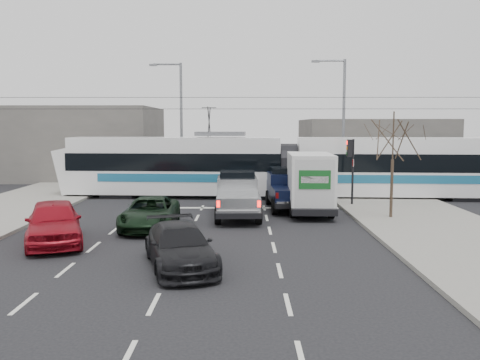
{
  "coord_description": "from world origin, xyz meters",
  "views": [
    {
      "loc": [
        0.58,
        -21.42,
        4.51
      ],
      "look_at": [
        0.4,
        3.6,
        1.8
      ],
      "focal_mm": 38.0,
      "sensor_mm": 36.0,
      "label": 1
    }
  ],
  "objects_px": {
    "red_car": "(54,222)",
    "navy_pickup": "(287,189)",
    "street_lamp_near": "(341,116)",
    "tram": "(288,166)",
    "dark_car": "(180,246)",
    "bare_tree": "(393,140)",
    "green_car": "(150,213)",
    "box_truck": "(309,183)",
    "traffic_signal": "(351,157)",
    "street_lamp_far": "(179,117)",
    "silver_pickup": "(237,194)"
  },
  "relations": [
    {
      "from": "navy_pickup",
      "to": "green_car",
      "type": "distance_m",
      "value": 8.47
    },
    {
      "from": "green_car",
      "to": "red_car",
      "type": "bearing_deg",
      "value": -139.03
    },
    {
      "from": "red_car",
      "to": "dark_car",
      "type": "distance_m",
      "value": 6.14
    },
    {
      "from": "street_lamp_near",
      "to": "green_car",
      "type": "xyz_separation_m",
      "value": [
        -10.84,
        -13.5,
        -4.43
      ]
    },
    {
      "from": "red_car",
      "to": "silver_pickup",
      "type": "bearing_deg",
      "value": 21.28
    },
    {
      "from": "bare_tree",
      "to": "silver_pickup",
      "type": "xyz_separation_m",
      "value": [
        -7.34,
        1.21,
        -2.72
      ]
    },
    {
      "from": "tram",
      "to": "navy_pickup",
      "type": "xyz_separation_m",
      "value": [
        -0.41,
        -4.06,
        -0.91
      ]
    },
    {
      "from": "street_lamp_near",
      "to": "red_car",
      "type": "bearing_deg",
      "value": -130.4
    },
    {
      "from": "traffic_signal",
      "to": "green_car",
      "type": "height_order",
      "value": "traffic_signal"
    },
    {
      "from": "bare_tree",
      "to": "green_car",
      "type": "xyz_separation_m",
      "value": [
        -11.12,
        -2.0,
        -3.11
      ]
    },
    {
      "from": "traffic_signal",
      "to": "navy_pickup",
      "type": "relative_size",
      "value": 0.69
    },
    {
      "from": "dark_car",
      "to": "bare_tree",
      "type": "bearing_deg",
      "value": 25.62
    },
    {
      "from": "traffic_signal",
      "to": "box_truck",
      "type": "bearing_deg",
      "value": -143.41
    },
    {
      "from": "traffic_signal",
      "to": "green_car",
      "type": "distance_m",
      "value": 11.84
    },
    {
      "from": "traffic_signal",
      "to": "navy_pickup",
      "type": "height_order",
      "value": "traffic_signal"
    },
    {
      "from": "red_car",
      "to": "navy_pickup",
      "type": "bearing_deg",
      "value": 20.93
    },
    {
      "from": "red_car",
      "to": "green_car",
      "type": "bearing_deg",
      "value": 22.66
    },
    {
      "from": "tram",
      "to": "green_car",
      "type": "bearing_deg",
      "value": -122.75
    },
    {
      "from": "street_lamp_near",
      "to": "silver_pickup",
      "type": "bearing_deg",
      "value": -124.43
    },
    {
      "from": "bare_tree",
      "to": "street_lamp_far",
      "type": "distance_m",
      "value": 17.97
    },
    {
      "from": "tram",
      "to": "green_car",
      "type": "relative_size",
      "value": 5.63
    },
    {
      "from": "bare_tree",
      "to": "traffic_signal",
      "type": "height_order",
      "value": "bare_tree"
    },
    {
      "from": "street_lamp_far",
      "to": "navy_pickup",
      "type": "relative_size",
      "value": 1.71
    },
    {
      "from": "traffic_signal",
      "to": "street_lamp_near",
      "type": "bearing_deg",
      "value": 83.59
    },
    {
      "from": "dark_car",
      "to": "box_truck",
      "type": "bearing_deg",
      "value": 45.86
    },
    {
      "from": "street_lamp_far",
      "to": "red_car",
      "type": "relative_size",
      "value": 1.84
    },
    {
      "from": "street_lamp_far",
      "to": "tram",
      "type": "xyz_separation_m",
      "value": [
        7.52,
        -5.98,
        -3.13
      ]
    },
    {
      "from": "traffic_signal",
      "to": "street_lamp_far",
      "type": "distance_m",
      "value": 14.47
    },
    {
      "from": "box_truck",
      "to": "red_car",
      "type": "distance_m",
      "value": 12.78
    },
    {
      "from": "bare_tree",
      "to": "dark_car",
      "type": "bearing_deg",
      "value": -137.96
    },
    {
      "from": "street_lamp_far",
      "to": "box_truck",
      "type": "relative_size",
      "value": 1.45
    },
    {
      "from": "street_lamp_far",
      "to": "silver_pickup",
      "type": "bearing_deg",
      "value": -70.09
    },
    {
      "from": "street_lamp_far",
      "to": "red_car",
      "type": "distance_m",
      "value": 19.08
    },
    {
      "from": "tram",
      "to": "navy_pickup",
      "type": "distance_m",
      "value": 4.18
    },
    {
      "from": "green_car",
      "to": "traffic_signal",
      "type": "bearing_deg",
      "value": 29.03
    },
    {
      "from": "street_lamp_near",
      "to": "tram",
      "type": "bearing_deg",
      "value": -135.02
    },
    {
      "from": "bare_tree",
      "to": "green_car",
      "type": "distance_m",
      "value": 11.72
    },
    {
      "from": "bare_tree",
      "to": "red_car",
      "type": "relative_size",
      "value": 1.02
    },
    {
      "from": "street_lamp_far",
      "to": "navy_pickup",
      "type": "distance_m",
      "value": 12.94
    },
    {
      "from": "bare_tree",
      "to": "silver_pickup",
      "type": "height_order",
      "value": "bare_tree"
    },
    {
      "from": "tram",
      "to": "dark_car",
      "type": "distance_m",
      "value": 16.45
    },
    {
      "from": "street_lamp_near",
      "to": "dark_car",
      "type": "distance_m",
      "value": 21.97
    },
    {
      "from": "silver_pickup",
      "to": "red_car",
      "type": "xyz_separation_m",
      "value": [
        -6.93,
        -6.14,
        -0.24
      ]
    },
    {
      "from": "street_lamp_far",
      "to": "street_lamp_near",
      "type": "bearing_deg",
      "value": -9.87
    },
    {
      "from": "bare_tree",
      "to": "street_lamp_near",
      "type": "distance_m",
      "value": 11.58
    },
    {
      "from": "red_car",
      "to": "street_lamp_near",
      "type": "bearing_deg",
      "value": 29.34
    },
    {
      "from": "traffic_signal",
      "to": "street_lamp_near",
      "type": "distance_m",
      "value": 7.91
    },
    {
      "from": "street_lamp_near",
      "to": "tram",
      "type": "distance_m",
      "value": 6.44
    },
    {
      "from": "box_truck",
      "to": "green_car",
      "type": "bearing_deg",
      "value": -149.31
    },
    {
      "from": "silver_pickup",
      "to": "green_car",
      "type": "distance_m",
      "value": 4.99
    }
  ]
}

